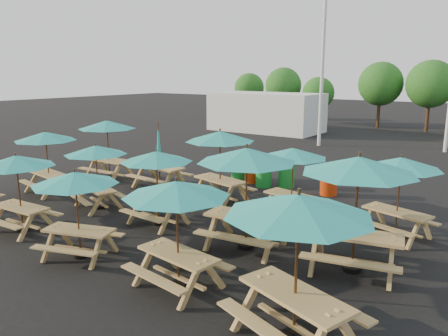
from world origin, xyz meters
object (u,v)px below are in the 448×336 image
Objects in this scene: picnic_unit_5 at (159,161)px; picnic_unit_6 at (75,183)px; picnic_unit_10 at (247,161)px; waste_bin_0 at (239,167)px; picnic_unit_2 at (107,128)px; waste_bin_2 at (264,174)px; picnic_unit_11 at (293,157)px; waste_bin_1 at (252,170)px; waste_bin_3 at (286,175)px; picnic_unit_12 at (298,213)px; picnic_unit_13 at (359,171)px; waste_bin_4 at (329,182)px; picnic_unit_1 at (46,139)px; picnic_unit_8 at (220,140)px; picnic_unit_4 at (96,153)px; picnic_unit_9 at (177,195)px; picnic_unit_3 at (16,165)px; picnic_unit_7 at (156,161)px; picnic_unit_14 at (401,167)px.

picnic_unit_5 is 1.01× the size of picnic_unit_6.
picnic_unit_5 is 0.94× the size of picnic_unit_10.
waste_bin_0 is at bearing 64.81° from picnic_unit_5.
picnic_unit_2 is 6.52m from waste_bin_2.
picnic_unit_11 is (2.68, 5.50, 0.05)m from picnic_unit_6.
waste_bin_0 is 1.00× the size of waste_bin_1.
picnic_unit_10 is at bearing -59.36° from waste_bin_1.
waste_bin_0 is 1.00× the size of waste_bin_3.
waste_bin_1 is at bearing 113.43° from picnic_unit_10.
picnic_unit_13 is at bearing 110.03° from picnic_unit_12.
picnic_unit_10 is 2.76× the size of waste_bin_4.
picnic_unit_1 is at bearing -132.44° from waste_bin_1.
waste_bin_0 is at bearing 178.01° from waste_bin_3.
waste_bin_4 is (3.94, -0.18, 0.00)m from waste_bin_0.
waste_bin_2 is at bearing -149.96° from waste_bin_3.
picnic_unit_1 reaches higher than picnic_unit_11.
waste_bin_4 is at bearing 16.21° from picnic_unit_2.
picnic_unit_13 is 3.00× the size of waste_bin_4.
picnic_unit_8 is 1.16× the size of picnic_unit_11.
picnic_unit_5 reaches higher than picnic_unit_1.
waste_bin_3 is at bearing 65.03° from picnic_unit_6.
picnic_unit_4 is 1.04× the size of picnic_unit_9.
waste_bin_3 is at bearing -1.99° from waste_bin_0.
picnic_unit_2 is 5.52m from waste_bin_0.
picnic_unit_7 is at bearing 39.85° from picnic_unit_3.
picnic_unit_10 reaches higher than picnic_unit_8.
picnic_unit_7 is at bearing 6.78° from picnic_unit_1.
picnic_unit_2 is at bearing 154.14° from picnic_unit_10.
picnic_unit_11 is at bearing -161.75° from picnic_unit_14.
waste_bin_4 is at bearing 104.09° from picnic_unit_13.
waste_bin_4 is (2.59, 2.95, -1.61)m from picnic_unit_8.
picnic_unit_7 is at bearing -99.79° from waste_bin_3.
picnic_unit_9 reaches higher than picnic_unit_11.
picnic_unit_4 is 0.83× the size of picnic_unit_13.
waste_bin_1 is 1.00× the size of waste_bin_3.
waste_bin_2 is (0.27, 5.42, -1.37)m from picnic_unit_7.
picnic_unit_2 is at bearing -169.93° from picnic_unit_11.
picnic_unit_14 is at bearing 36.65° from picnic_unit_4.
picnic_unit_10 is 1.14× the size of picnic_unit_11.
picnic_unit_10 is (5.60, 2.56, 0.36)m from picnic_unit_3.
picnic_unit_6 is 8.24m from waste_bin_2.
picnic_unit_11 reaches higher than picnic_unit_6.
picnic_unit_13 is (2.58, 2.77, 0.29)m from picnic_unit_9.
picnic_unit_4 is 3.84m from picnic_unit_6.
picnic_unit_6 is 5.56m from picnic_unit_12.
picnic_unit_4 is 0.97× the size of picnic_unit_5.
picnic_unit_11 reaches higher than waste_bin_3.
picnic_unit_6 is 0.93× the size of picnic_unit_10.
picnic_unit_7 is 0.80× the size of picnic_unit_10.
picnic_unit_1 is at bearing -176.45° from picnic_unit_12.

